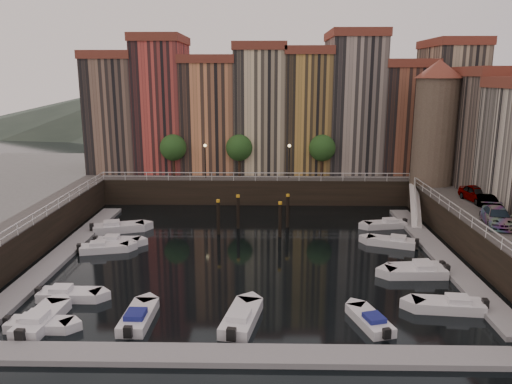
{
  "coord_description": "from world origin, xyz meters",
  "views": [
    {
      "loc": [
        1.22,
        -41.45,
        15.1
      ],
      "look_at": [
        0.31,
        4.0,
        4.45
      ],
      "focal_mm": 35.0,
      "sensor_mm": 36.0,
      "label": 1
    }
  ],
  "objects_px": {
    "car_a": "(477,195)",
    "car_b": "(490,204)",
    "mooring_pilings": "(256,215)",
    "boat_left_0": "(38,324)",
    "car_c": "(497,218)",
    "boat_left_1": "(68,294)",
    "boat_left_2": "(103,248)",
    "gangway": "(415,203)",
    "corner_tower": "(435,121)"
  },
  "relations": [
    {
      "from": "mooring_pilings",
      "to": "car_c",
      "type": "bearing_deg",
      "value": -20.85
    },
    {
      "from": "boat_left_1",
      "to": "boat_left_2",
      "type": "height_order",
      "value": "boat_left_1"
    },
    {
      "from": "gangway",
      "to": "mooring_pilings",
      "type": "xyz_separation_m",
      "value": [
        -16.81,
        -4.2,
        -0.27
      ]
    },
    {
      "from": "mooring_pilings",
      "to": "car_a",
      "type": "distance_m",
      "value": 21.6
    },
    {
      "from": "gangway",
      "to": "boat_left_2",
      "type": "relative_size",
      "value": 1.87
    },
    {
      "from": "boat_left_1",
      "to": "car_c",
      "type": "distance_m",
      "value": 33.75
    },
    {
      "from": "car_a",
      "to": "car_b",
      "type": "bearing_deg",
      "value": -100.13
    },
    {
      "from": "boat_left_0",
      "to": "boat_left_1",
      "type": "relative_size",
      "value": 0.93
    },
    {
      "from": "mooring_pilings",
      "to": "boat_left_1",
      "type": "relative_size",
      "value": 1.63
    },
    {
      "from": "boat_left_2",
      "to": "car_b",
      "type": "distance_m",
      "value": 34.97
    },
    {
      "from": "car_a",
      "to": "boat_left_0",
      "type": "bearing_deg",
      "value": -157.36
    },
    {
      "from": "boat_left_2",
      "to": "car_c",
      "type": "distance_m",
      "value": 33.45
    },
    {
      "from": "mooring_pilings",
      "to": "car_a",
      "type": "bearing_deg",
      "value": 0.93
    },
    {
      "from": "mooring_pilings",
      "to": "boat_left_2",
      "type": "height_order",
      "value": "mooring_pilings"
    },
    {
      "from": "boat_left_0",
      "to": "boat_left_2",
      "type": "xyz_separation_m",
      "value": [
        -0.39,
        13.76,
        0.02
      ]
    },
    {
      "from": "boat_left_1",
      "to": "boat_left_2",
      "type": "relative_size",
      "value": 0.99
    },
    {
      "from": "corner_tower",
      "to": "boat_left_1",
      "type": "distance_m",
      "value": 41.69
    },
    {
      "from": "boat_left_1",
      "to": "car_b",
      "type": "xyz_separation_m",
      "value": [
        34.05,
        12.58,
        3.35
      ]
    },
    {
      "from": "corner_tower",
      "to": "mooring_pilings",
      "type": "height_order",
      "value": "corner_tower"
    },
    {
      "from": "gangway",
      "to": "corner_tower",
      "type": "bearing_deg",
      "value": 57.2
    },
    {
      "from": "mooring_pilings",
      "to": "boat_left_0",
      "type": "height_order",
      "value": "mooring_pilings"
    },
    {
      "from": "boat_left_0",
      "to": "car_c",
      "type": "distance_m",
      "value": 35.21
    },
    {
      "from": "car_b",
      "to": "car_a",
      "type": "bearing_deg",
      "value": 95.43
    },
    {
      "from": "gangway",
      "to": "boat_left_0",
      "type": "height_order",
      "value": "gangway"
    },
    {
      "from": "boat_left_0",
      "to": "car_b",
      "type": "relative_size",
      "value": 0.98
    },
    {
      "from": "boat_left_2",
      "to": "boat_left_1",
      "type": "bearing_deg",
      "value": -99.21
    },
    {
      "from": "boat_left_0",
      "to": "mooring_pilings",
      "type": "bearing_deg",
      "value": 58.19
    },
    {
      "from": "gangway",
      "to": "car_b",
      "type": "distance_m",
      "value": 8.72
    },
    {
      "from": "corner_tower",
      "to": "car_c",
      "type": "height_order",
      "value": "corner_tower"
    },
    {
      "from": "gangway",
      "to": "boat_left_0",
      "type": "xyz_separation_m",
      "value": [
        -29.74,
        -24.0,
        -1.6
      ]
    },
    {
      "from": "car_a",
      "to": "car_b",
      "type": "distance_m",
      "value": 3.37
    },
    {
      "from": "boat_left_0",
      "to": "car_c",
      "type": "bearing_deg",
      "value": 21.73
    },
    {
      "from": "boat_left_2",
      "to": "corner_tower",
      "type": "bearing_deg",
      "value": 11.1
    },
    {
      "from": "car_b",
      "to": "boat_left_1",
      "type": "bearing_deg",
      "value": -151.86
    },
    {
      "from": "boat_left_2",
      "to": "car_a",
      "type": "xyz_separation_m",
      "value": [
        34.82,
        6.38,
        3.43
      ]
    },
    {
      "from": "gangway",
      "to": "mooring_pilings",
      "type": "height_order",
      "value": "gangway"
    },
    {
      "from": "boat_left_0",
      "to": "gangway",
      "type": "bearing_deg",
      "value": 40.24
    },
    {
      "from": "car_c",
      "to": "corner_tower",
      "type": "bearing_deg",
      "value": 102.1
    },
    {
      "from": "car_a",
      "to": "mooring_pilings",
      "type": "bearing_deg",
      "value": 173.23
    },
    {
      "from": "gangway",
      "to": "boat_left_0",
      "type": "bearing_deg",
      "value": -141.1
    },
    {
      "from": "boat_left_0",
      "to": "car_a",
      "type": "height_order",
      "value": "car_a"
    },
    {
      "from": "boat_left_0",
      "to": "boat_left_1",
      "type": "height_order",
      "value": "boat_left_1"
    },
    {
      "from": "corner_tower",
      "to": "car_a",
      "type": "bearing_deg",
      "value": -77.94
    },
    {
      "from": "boat_left_1",
      "to": "car_a",
      "type": "height_order",
      "value": "car_a"
    },
    {
      "from": "gangway",
      "to": "boat_left_1",
      "type": "relative_size",
      "value": 1.89
    },
    {
      "from": "corner_tower",
      "to": "gangway",
      "type": "relative_size",
      "value": 1.66
    },
    {
      "from": "gangway",
      "to": "car_c",
      "type": "xyz_separation_m",
      "value": [
        3.11,
        -11.79,
        1.81
      ]
    },
    {
      "from": "corner_tower",
      "to": "mooring_pilings",
      "type": "bearing_deg",
      "value": -156.18
    },
    {
      "from": "boat_left_0",
      "to": "boat_left_1",
      "type": "xyz_separation_m",
      "value": [
        0.23,
        4.2,
        0.02
      ]
    },
    {
      "from": "car_c",
      "to": "boat_left_0",
      "type": "bearing_deg",
      "value": -148.23
    }
  ]
}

